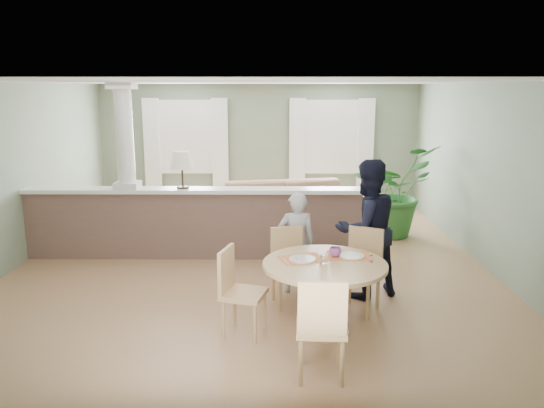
{
  "coord_description": "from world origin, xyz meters",
  "views": [
    {
      "loc": [
        0.38,
        -7.78,
        2.63
      ],
      "look_at": [
        0.33,
        -1.0,
        1.13
      ],
      "focal_mm": 35.0,
      "sensor_mm": 36.0,
      "label": 1
    }
  ],
  "objects_px": {
    "chair_far_boy": "(289,262)",
    "child_person": "(297,243)",
    "dining_table": "(325,277)",
    "man_person": "(366,229)",
    "sofa": "(287,206)",
    "chair_near": "(321,324)",
    "houseplant": "(392,191)",
    "chair_side": "(237,288)",
    "chair_far_man": "(362,266)"
  },
  "relations": [
    {
      "from": "chair_far_boy",
      "to": "child_person",
      "type": "relative_size",
      "value": 0.71
    },
    {
      "from": "dining_table",
      "to": "man_person",
      "type": "relative_size",
      "value": 0.75
    },
    {
      "from": "child_person",
      "to": "chair_far_boy",
      "type": "bearing_deg",
      "value": 71.31
    },
    {
      "from": "dining_table",
      "to": "man_person",
      "type": "bearing_deg",
      "value": 60.15
    },
    {
      "from": "sofa",
      "to": "chair_near",
      "type": "height_order",
      "value": "chair_near"
    },
    {
      "from": "houseplant",
      "to": "dining_table",
      "type": "distance_m",
      "value": 4.25
    },
    {
      "from": "child_person",
      "to": "chair_side",
      "type": "bearing_deg",
      "value": 59.55
    },
    {
      "from": "sofa",
      "to": "chair_far_man",
      "type": "bearing_deg",
      "value": -88.31
    },
    {
      "from": "chair_far_man",
      "to": "chair_side",
      "type": "relative_size",
      "value": 1.03
    },
    {
      "from": "chair_side",
      "to": "child_person",
      "type": "bearing_deg",
      "value": -13.81
    },
    {
      "from": "chair_far_boy",
      "to": "chair_near",
      "type": "distance_m",
      "value": 1.83
    },
    {
      "from": "houseplant",
      "to": "sofa",
      "type": "bearing_deg",
      "value": 165.63
    },
    {
      "from": "chair_far_boy",
      "to": "houseplant",
      "type": "bearing_deg",
      "value": 44.89
    },
    {
      "from": "chair_near",
      "to": "chair_side",
      "type": "relative_size",
      "value": 1.04
    },
    {
      "from": "houseplant",
      "to": "chair_side",
      "type": "xyz_separation_m",
      "value": [
        -2.5,
        -3.98,
        -0.29
      ]
    },
    {
      "from": "sofa",
      "to": "child_person",
      "type": "bearing_deg",
      "value": -99.44
    },
    {
      "from": "houseplant",
      "to": "child_person",
      "type": "relative_size",
      "value": 1.23
    },
    {
      "from": "houseplant",
      "to": "chair_near",
      "type": "bearing_deg",
      "value": -108.81
    },
    {
      "from": "chair_side",
      "to": "man_person",
      "type": "xyz_separation_m",
      "value": [
        1.56,
        1.11,
        0.35
      ]
    },
    {
      "from": "chair_near",
      "to": "man_person",
      "type": "relative_size",
      "value": 0.57
    },
    {
      "from": "dining_table",
      "to": "chair_far_boy",
      "type": "bearing_deg",
      "value": 113.51
    },
    {
      "from": "sofa",
      "to": "chair_near",
      "type": "xyz_separation_m",
      "value": [
        0.2,
        -5.4,
        0.12
      ]
    },
    {
      "from": "houseplant",
      "to": "chair_side",
      "type": "bearing_deg",
      "value": -122.11
    },
    {
      "from": "child_person",
      "to": "chair_far_man",
      "type": "bearing_deg",
      "value": 143.14
    },
    {
      "from": "chair_side",
      "to": "child_person",
      "type": "relative_size",
      "value": 0.72
    },
    {
      "from": "sofa",
      "to": "man_person",
      "type": "bearing_deg",
      "value": -84.94
    },
    {
      "from": "sofa",
      "to": "man_person",
      "type": "xyz_separation_m",
      "value": [
        0.93,
        -3.36,
        0.45
      ]
    },
    {
      "from": "child_person",
      "to": "sofa",
      "type": "bearing_deg",
      "value": -90.24
    },
    {
      "from": "chair_far_man",
      "to": "chair_side",
      "type": "xyz_separation_m",
      "value": [
        -1.44,
        -0.68,
        -0.02
      ]
    },
    {
      "from": "sofa",
      "to": "chair_far_man",
      "type": "xyz_separation_m",
      "value": [
        0.81,
        -3.79,
        0.12
      ]
    },
    {
      "from": "dining_table",
      "to": "man_person",
      "type": "distance_m",
      "value": 1.26
    },
    {
      "from": "sofa",
      "to": "chair_far_boy",
      "type": "height_order",
      "value": "chair_far_boy"
    },
    {
      "from": "houseplant",
      "to": "chair_far_man",
      "type": "xyz_separation_m",
      "value": [
        -1.06,
        -3.31,
        -0.27
      ]
    },
    {
      "from": "chair_near",
      "to": "chair_side",
      "type": "xyz_separation_m",
      "value": [
        -0.82,
        0.94,
        -0.02
      ]
    },
    {
      "from": "chair_far_man",
      "to": "child_person",
      "type": "relative_size",
      "value": 0.75
    },
    {
      "from": "chair_side",
      "to": "child_person",
      "type": "height_order",
      "value": "child_person"
    },
    {
      "from": "child_person",
      "to": "man_person",
      "type": "distance_m",
      "value": 0.91
    },
    {
      "from": "dining_table",
      "to": "man_person",
      "type": "height_order",
      "value": "man_person"
    },
    {
      "from": "chair_far_boy",
      "to": "chair_side",
      "type": "bearing_deg",
      "value": -136.54
    },
    {
      "from": "houseplant",
      "to": "chair_near",
      "type": "distance_m",
      "value": 5.2
    },
    {
      "from": "chair_near",
      "to": "child_person",
      "type": "height_order",
      "value": "child_person"
    },
    {
      "from": "houseplant",
      "to": "child_person",
      "type": "bearing_deg",
      "value": -123.34
    },
    {
      "from": "sofa",
      "to": "chair_side",
      "type": "height_order",
      "value": "chair_side"
    },
    {
      "from": "dining_table",
      "to": "chair_near",
      "type": "height_order",
      "value": "chair_near"
    },
    {
      "from": "dining_table",
      "to": "chair_near",
      "type": "relative_size",
      "value": 1.33
    },
    {
      "from": "chair_side",
      "to": "man_person",
      "type": "bearing_deg",
      "value": -39.16
    },
    {
      "from": "sofa",
      "to": "chair_side",
      "type": "distance_m",
      "value": 4.51
    },
    {
      "from": "houseplant",
      "to": "dining_table",
      "type": "bearing_deg",
      "value": -111.56
    },
    {
      "from": "chair_near",
      "to": "child_person",
      "type": "xyz_separation_m",
      "value": [
        -0.14,
        2.16,
        0.11
      ]
    },
    {
      "from": "chair_near",
      "to": "child_person",
      "type": "bearing_deg",
      "value": -83.56
    }
  ]
}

